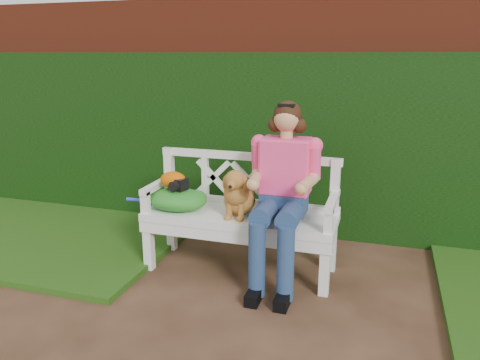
% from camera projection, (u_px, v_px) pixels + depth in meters
% --- Properties ---
extents(ground, '(60.00, 60.00, 0.00)m').
position_uv_depth(ground, '(266.00, 325.00, 3.01)').
color(ground, '#342114').
extents(brick_wall, '(10.00, 0.30, 2.20)m').
position_uv_depth(brick_wall, '(317.00, 117.00, 4.47)').
color(brick_wall, maroon).
rests_on(brick_wall, ground).
extents(ivy_hedge, '(10.00, 0.18, 1.70)m').
position_uv_depth(ivy_hedge, '(313.00, 147.00, 4.33)').
color(ivy_hedge, '#163E0E').
rests_on(ivy_hedge, ground).
extents(grass_left, '(2.60, 2.00, 0.05)m').
position_uv_depth(grass_left, '(49.00, 231.00, 4.53)').
color(grass_left, '#1A3110').
rests_on(grass_left, ground).
extents(garden_bench, '(1.61, 0.67, 0.48)m').
position_uv_depth(garden_bench, '(240.00, 242.00, 3.72)').
color(garden_bench, white).
rests_on(garden_bench, ground).
extents(seated_woman, '(0.75, 0.87, 1.32)m').
position_uv_depth(seated_woman, '(284.00, 196.00, 3.49)').
color(seated_woman, '#C74B70').
rests_on(seated_woman, ground).
extents(dog, '(0.37, 0.42, 0.39)m').
position_uv_depth(dog, '(239.00, 191.00, 3.56)').
color(dog, '#A46639').
rests_on(dog, garden_bench).
extents(tennis_racket, '(0.74, 0.38, 0.03)m').
position_uv_depth(tennis_racket, '(176.00, 204.00, 3.82)').
color(tennis_racket, white).
rests_on(tennis_racket, garden_bench).
extents(green_bag, '(0.58, 0.50, 0.16)m').
position_uv_depth(green_bag, '(178.00, 199.00, 3.75)').
color(green_bag, '#277519').
rests_on(green_bag, garden_bench).
extents(camera_item, '(0.16, 0.14, 0.09)m').
position_uv_depth(camera_item, '(178.00, 184.00, 3.71)').
color(camera_item, black).
rests_on(camera_item, green_bag).
extents(baseball_glove, '(0.25, 0.21, 0.13)m').
position_uv_depth(baseball_glove, '(173.00, 180.00, 3.74)').
color(baseball_glove, '#C85604').
rests_on(baseball_glove, green_bag).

